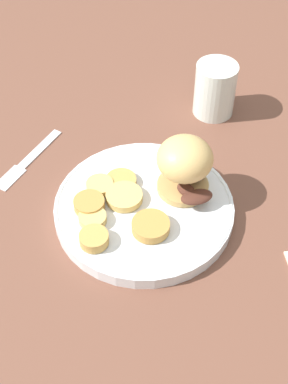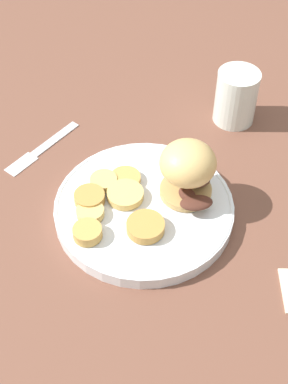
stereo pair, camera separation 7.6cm
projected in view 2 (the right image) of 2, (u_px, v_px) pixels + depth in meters
ground_plane at (144, 213)px, 0.80m from camera, size 4.00×4.00×0.00m
dinner_plate at (144, 208)px, 0.79m from camera, size 0.26×0.26×0.02m
sandwich at (188, 169)px, 0.76m from camera, size 0.10×0.09×0.09m
potato_round_0 at (123, 180)px, 0.81m from camera, size 0.05×0.05×0.01m
potato_round_1 at (104, 181)px, 0.80m from camera, size 0.04×0.04×0.01m
potato_round_2 at (87, 232)px, 0.73m from camera, size 0.04×0.04×0.02m
potato_round_3 at (146, 227)px, 0.74m from camera, size 0.05×0.05×0.01m
potato_round_4 at (125, 194)px, 0.78m from camera, size 0.05×0.05×0.01m
potato_round_5 at (90, 212)px, 0.76m from camera, size 0.04×0.04×0.01m
potato_round_6 at (90, 198)px, 0.78m from camera, size 0.05×0.05×0.01m
fork at (42, 148)px, 0.89m from camera, size 0.07×0.15×0.00m
drinking_glass at (236, 97)px, 0.91m from camera, size 0.07×0.07×0.09m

